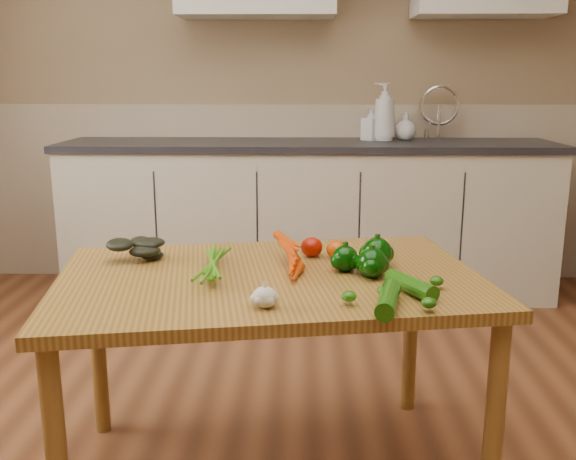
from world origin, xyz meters
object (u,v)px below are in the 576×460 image
Objects in this scene: soap_bottle_a at (385,112)px; tomato_b at (336,250)px; pepper_c at (372,263)px; zucchini_b at (388,299)px; leafy_greens at (138,247)px; pepper_b at (377,253)px; soap_bottle_b at (371,124)px; tomato_a at (312,247)px; soap_bottle_c at (406,126)px; pepper_a at (345,259)px; table at (270,298)px; tomato_c at (377,248)px; carrot_bunch at (265,260)px; zucchini_a at (411,286)px; garlic_bulb at (265,297)px.

soap_bottle_a is 1.85m from tomato_b.
pepper_c is 0.27m from zucchini_b.
leafy_greens is 1.90× the size of pepper_b.
pepper_b is 0.10m from pepper_c.
soap_bottle_b is 1.83m from tomato_a.
soap_bottle_b is 2.17× the size of pepper_c.
soap_bottle_a is 3.81× the size of pepper_c.
soap_bottle_c is at bearing 80.32° from zucchini_b.
tomato_a is 1.09× the size of tomato_b.
soap_bottle_c reaches higher than pepper_a.
soap_bottle_c reaches higher than table.
tomato_c is 0.46m from zucchini_b.
tomato_c is (0.36, 0.12, 0.01)m from carrot_bunch.
tomato_c is (0.34, 0.17, 0.11)m from table.
tomato_a is at bearing 125.55° from zucchini_a.
zucchini_a is at bearing 16.08° from garlic_bulb.
tomato_b reaches higher than garlic_bulb.
zucchini_a is at bearing -62.20° from tomato_b.
pepper_b is 0.47× the size of zucchini_b.
zucchini_a is at bearing -37.78° from carrot_bunch.
leafy_greens reaches higher than tomato_b.
tomato_a is 0.36× the size of zucchini_b.
tomato_c is at bearing 15.84° from soap_bottle_c.
soap_bottle_b is 2.01× the size of pepper_b.
pepper_c is 0.49× the size of zucchini_a.
pepper_b is at bearing 20.04° from pepper_a.
pepper_b is (0.77, -0.07, 0.00)m from leafy_greens.
garlic_bulb is 0.57m from tomato_c.
pepper_c is at bearing -22.24° from carrot_bunch.
tomato_a is (-0.45, -1.75, -0.36)m from soap_bottle_a.
leafy_greens reaches higher than tomato_a.
pepper_b reaches higher than tomato_c.
garlic_bulb is 0.69× the size of pepper_b.
tomato_c is (0.13, -0.01, 0.01)m from tomato_b.
soap_bottle_c reaches higher than tomato_a.
pepper_c reaches higher than table.
table is 0.33m from pepper_c.
zucchini_a is (0.17, -0.21, -0.02)m from pepper_a.
soap_bottle_b reaches higher than pepper_c.
tomato_b is 0.37× the size of zucchini_a.
zucchini_a is at bearing 56.51° from zucchini_b.
pepper_a is at bearing 0.99° from table.
leafy_greens is 0.89m from zucchini_a.
carrot_bunch is at bearing 151.56° from zucchini_a.
soap_bottle_b reaches higher than leafy_greens.
tomato_a is 0.53m from zucchini_b.
tomato_a is at bearing 128.01° from pepper_c.
soap_bottle_c is at bearing 81.82° from zucchini_a.
table is at bearing -82.86° from carrot_bunch.
soap_bottle_a is at bearing 82.18° from pepper_c.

